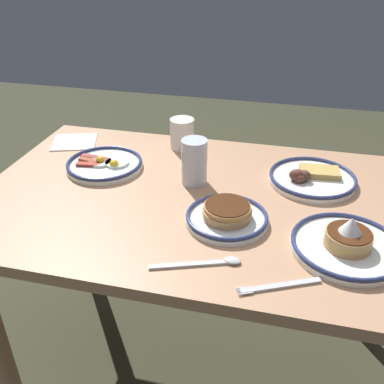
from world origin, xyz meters
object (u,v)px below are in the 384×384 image
(paper_napkin, at_px, (74,142))
(fork_near, at_px, (279,286))
(plate_far_side, at_px, (227,216))
(coffee_mug, at_px, (182,133))
(drinking_glass, at_px, (194,164))
(plate_far_companion, at_px, (105,164))
(tea_spoon, at_px, (208,263))
(plate_near_main, at_px, (312,178))
(plate_center_pancakes, at_px, (347,244))

(paper_napkin, distance_m, fork_near, 0.95)
(plate_far_side, xyz_separation_m, paper_napkin, (0.61, -0.36, -0.02))
(plate_far_side, xyz_separation_m, coffee_mug, (0.23, -0.42, 0.03))
(coffee_mug, height_order, drinking_glass, drinking_glass)
(plate_far_companion, xyz_separation_m, tea_spoon, (-0.41, 0.38, -0.01))
(drinking_glass, xyz_separation_m, fork_near, (-0.28, 0.40, -0.06))
(paper_napkin, bearing_deg, plate_far_side, 149.19)
(coffee_mug, relative_size, tea_spoon, 0.56)
(plate_far_companion, distance_m, drinking_glass, 0.30)
(plate_near_main, xyz_separation_m, fork_near, (0.06, 0.48, -0.01))
(plate_near_main, distance_m, paper_napkin, 0.83)
(drinking_glass, xyz_separation_m, paper_napkin, (0.48, -0.18, -0.06))
(coffee_mug, xyz_separation_m, paper_napkin, (0.38, 0.05, -0.05))
(plate_far_side, distance_m, drinking_glass, 0.23)
(coffee_mug, bearing_deg, plate_far_companion, 46.60)
(plate_near_main, distance_m, plate_far_side, 0.34)
(fork_near, bearing_deg, plate_far_companion, -36.20)
(plate_far_companion, xyz_separation_m, drinking_glass, (-0.30, 0.02, 0.05))
(plate_far_side, relative_size, paper_napkin, 1.42)
(drinking_glass, distance_m, tea_spoon, 0.38)
(paper_napkin, bearing_deg, coffee_mug, -172.07)
(plate_near_main, xyz_separation_m, plate_far_side, (0.21, 0.27, 0.01))
(plate_far_side, bearing_deg, coffee_mug, -61.29)
(tea_spoon, bearing_deg, coffee_mug, -69.93)
(plate_center_pancakes, height_order, plate_far_companion, plate_center_pancakes)
(plate_near_main, relative_size, tea_spoon, 1.29)
(drinking_glass, distance_m, fork_near, 0.49)
(coffee_mug, bearing_deg, plate_center_pancakes, 138.09)
(plate_center_pancakes, relative_size, drinking_glass, 1.91)
(plate_far_companion, relative_size, drinking_glass, 1.75)
(paper_napkin, bearing_deg, tea_spoon, 137.98)
(coffee_mug, bearing_deg, plate_near_main, 161.19)
(plate_far_side, relative_size, tea_spoon, 1.07)
(plate_far_side, bearing_deg, plate_near_main, -128.12)
(plate_far_companion, height_order, drinking_glass, drinking_glass)
(plate_far_side, distance_m, paper_napkin, 0.71)
(plate_far_companion, relative_size, tea_spoon, 1.20)
(plate_far_companion, relative_size, plate_far_side, 1.12)
(drinking_glass, bearing_deg, coffee_mug, -67.03)
(drinking_glass, height_order, paper_napkin, drinking_glass)
(plate_center_pancakes, distance_m, tea_spoon, 0.33)
(fork_near, xyz_separation_m, tea_spoon, (0.16, -0.04, 0.00))
(plate_far_companion, height_order, fork_near, plate_far_companion)
(fork_near, height_order, tea_spoon, tea_spoon)
(plate_near_main, height_order, paper_napkin, plate_near_main)
(fork_near, bearing_deg, plate_near_main, -97.43)
(paper_napkin, bearing_deg, drinking_glass, 159.43)
(plate_far_side, height_order, drinking_glass, drinking_glass)
(plate_center_pancakes, distance_m, plate_far_side, 0.30)
(plate_center_pancakes, relative_size, paper_napkin, 1.74)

